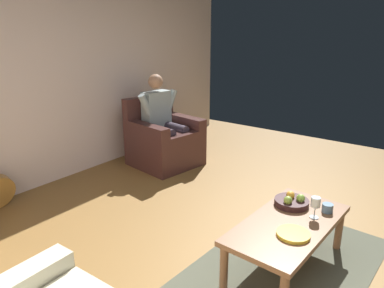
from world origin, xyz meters
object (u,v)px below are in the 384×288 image
Objects in this scene: wine_glass_near at (316,204)px; decorative_dish at (293,234)px; coffee_table at (288,228)px; armchair at (163,141)px; candle_jar at (327,208)px; fruit_bowl at (292,201)px; person_seated at (163,118)px.

wine_glass_near is 0.36m from decorative_dish.
coffee_table is at bearing -35.93° from wine_glass_near.
decorative_dish is (0.34, -0.03, -0.11)m from wine_glass_near.
armchair is 3.83× the size of decorative_dish.
wine_glass_near is at bearing -18.57° from candle_jar.
armchair is 2.34m from fruit_bowl.
fruit_bowl reaches higher than coffee_table.
person_seated is 2.58m from candle_jar.
armchair is at bearing -116.86° from coffee_table.
coffee_table is (1.14, 2.25, -0.31)m from person_seated.
coffee_table is 4.13× the size of fruit_bowl.
armchair is 10.56× the size of candle_jar.
coffee_table is 0.20m from decorative_dish.
person_seated is 14.14× the size of candle_jar.
candle_jar is (-0.49, 0.08, 0.02)m from decorative_dish.
wine_glass_near is 0.61× the size of fruit_bowl.
candle_jar is at bearing 80.03° from person_seated.
armchair is at bearing -111.97° from wine_glass_near.
armchair reaches higher than candle_jar.
coffee_table is 0.39m from candle_jar.
decorative_dish reaches higher than coffee_table.
armchair reaches higher than fruit_bowl.
coffee_table is at bearing -28.60° from candle_jar.
fruit_bowl is at bearing 76.58° from armchair.
decorative_dish is at bearing -9.56° from candle_jar.
armchair is at bearing -90.00° from person_seated.
person_seated is 2.57m from wine_glass_near.
wine_glass_near reaches higher than decorative_dish.
candle_jar reaches higher than decorative_dish.
coffee_table is at bearing 17.74° from fruit_bowl.
wine_glass_near is at bearing 76.41° from armchair.
wine_glass_near is at bearing 66.43° from fruit_bowl.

